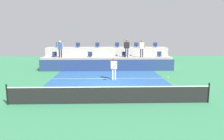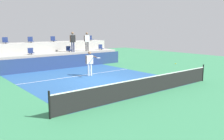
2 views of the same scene
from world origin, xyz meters
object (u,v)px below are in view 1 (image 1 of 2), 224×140
at_px(stadium_chair_lower_right, 124,55).
at_px(stadium_chair_upper_mid_right, 117,45).
at_px(stadium_chair_upper_far_left, 58,45).
at_px(tennis_ball, 168,77).
at_px(stadium_chair_lower_left, 90,55).
at_px(tennis_player, 114,66).
at_px(stadium_chair_upper_left, 78,45).
at_px(stadium_chair_upper_right, 136,45).
at_px(spectator_leaning_on_rail, 127,46).
at_px(stadium_chair_upper_far_right, 155,45).
at_px(stadium_chair_lower_far_left, 54,55).
at_px(spectator_in_white, 60,47).
at_px(stadium_chair_upper_mid_left, 97,45).
at_px(stadium_chair_lower_far_right, 159,55).
at_px(spectator_in_grey, 142,47).

xyz_separation_m(stadium_chair_lower_right, stadium_chair_upper_mid_right, (-0.64, 1.80, 0.85)).
relative_size(stadium_chair_upper_far_left, tennis_ball, 7.65).
bearing_deg(stadium_chair_lower_left, tennis_player, -67.58).
height_order(stadium_chair_lower_right, stadium_chair_upper_far_left, stadium_chair_upper_far_left).
xyz_separation_m(stadium_chair_upper_left, tennis_player, (3.64, -7.16, -1.23)).
bearing_deg(stadium_chair_upper_right, stadium_chair_upper_far_left, 180.00).
height_order(stadium_chair_upper_left, tennis_ball, stadium_chair_upper_left).
relative_size(stadium_chair_upper_left, tennis_player, 0.30).
bearing_deg(spectator_leaning_on_rail, stadium_chair_upper_far_right, 33.04).
bearing_deg(stadium_chair_upper_far_right, spectator_leaning_on_rail, -146.96).
distance_m(stadium_chair_lower_far_left, tennis_player, 7.90).
bearing_deg(stadium_chair_upper_right, stadium_chair_upper_far_right, 0.00).
distance_m(stadium_chair_lower_left, stadium_chair_lower_right, 3.47).
height_order(stadium_chair_lower_far_left, stadium_chair_upper_far_right, stadium_chair_upper_far_right).
relative_size(tennis_player, spectator_leaning_on_rail, 0.98).
xyz_separation_m(stadium_chair_upper_far_left, tennis_player, (5.78, -7.16, -1.23)).
height_order(stadium_chair_upper_far_left, stadium_chair_upper_far_right, same).
height_order(stadium_chair_lower_left, tennis_ball, stadium_chair_lower_left).
relative_size(stadium_chair_upper_mid_right, spectator_in_white, 0.31).
relative_size(stadium_chair_lower_far_left, stadium_chair_upper_left, 1.00).
bearing_deg(stadium_chair_upper_mid_left, stadium_chair_upper_mid_right, 0.00).
bearing_deg(stadium_chair_lower_far_right, stadium_chair_lower_right, 180.00).
bearing_deg(spectator_in_white, stadium_chair_lower_far_right, 2.20).
xyz_separation_m(stadium_chair_upper_mid_right, spectator_leaning_on_rail, (0.84, -2.18, 0.03)).
distance_m(stadium_chair_lower_far_right, spectator_leaning_on_rail, 3.53).
xyz_separation_m(stadium_chair_lower_far_right, stadium_chair_upper_right, (-2.15, 1.80, 0.85)).
distance_m(stadium_chair_lower_right, stadium_chair_upper_right, 2.47).
xyz_separation_m(stadium_chair_lower_far_right, tennis_player, (-4.87, -5.36, -0.38)).
bearing_deg(stadium_chair_upper_mid_left, stadium_chair_lower_far_right, -15.72).
distance_m(stadium_chair_upper_mid_left, stadium_chair_upper_right, 4.25).
distance_m(stadium_chair_upper_left, tennis_player, 8.12).
xyz_separation_m(stadium_chair_lower_right, stadium_chair_upper_right, (1.46, 1.80, 0.85)).
bearing_deg(stadium_chair_upper_far_left, stadium_chair_lower_far_right, -9.60).
bearing_deg(stadium_chair_upper_left, stadium_chair_upper_right, 0.00).
bearing_deg(stadium_chair_upper_mid_left, tennis_ball, -70.98).
bearing_deg(stadium_chair_upper_right, stadium_chair_lower_right, -129.00).
bearing_deg(stadium_chair_lower_right, stadium_chair_upper_mid_left, 147.17).
xyz_separation_m(stadium_chair_lower_far_left, tennis_player, (5.80, -5.36, -0.38)).
distance_m(stadium_chair_lower_far_left, stadium_chair_upper_far_right, 10.81).
distance_m(stadium_chair_lower_left, stadium_chair_upper_far_right, 7.32).
bearing_deg(stadium_chair_lower_far_right, stadium_chair_upper_right, 140.02).
distance_m(stadium_chair_upper_far_left, spectator_leaning_on_rail, 7.57).
distance_m(stadium_chair_upper_far_left, stadium_chair_upper_right, 8.50).
distance_m(stadium_chair_upper_mid_left, spectator_in_grey, 5.00).
bearing_deg(stadium_chair_lower_left, stadium_chair_lower_far_left, 180.00).
bearing_deg(stadium_chair_lower_right, stadium_chair_upper_left, 159.85).
relative_size(spectator_in_white, spectator_in_grey, 0.95).
bearing_deg(tennis_player, stadium_chair_upper_far_left, 128.90).
height_order(stadium_chair_upper_mid_right, stadium_chair_upper_right, same).
height_order(stadium_chair_upper_far_left, spectator_in_white, spectator_in_white).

